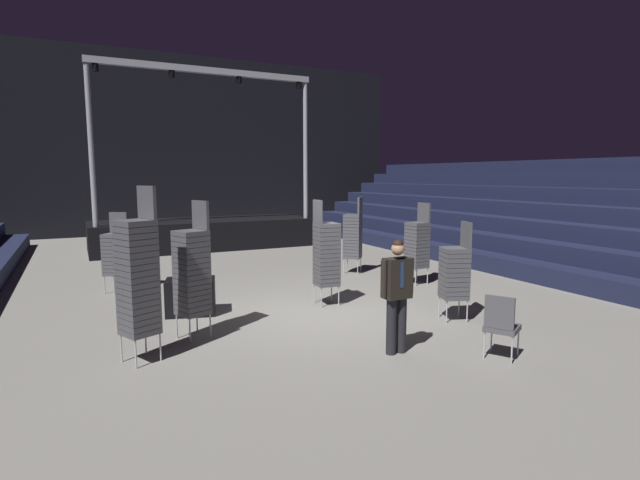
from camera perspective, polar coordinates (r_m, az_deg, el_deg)
ground_plane at (r=9.60m, az=-0.00°, el=-8.63°), size 22.00×30.00×0.10m
arena_end_wall at (r=23.66m, az=-16.65°, el=10.53°), size 22.00×0.30×8.00m
bleacher_bank_right at (r=15.57m, az=27.00°, el=2.84°), size 5.25×24.00×3.15m
stage_riser at (r=18.36m, az=-13.33°, el=1.08°), size 7.70×2.68×6.16m
man_with_tie at (r=7.29m, az=8.95°, el=-5.73°), size 0.57×0.24×1.70m
chair_stack_front_left at (r=13.23m, az=3.84°, el=0.57°), size 0.62×0.62×2.05m
chair_stack_front_right at (r=12.09m, az=11.22°, el=-0.41°), size 0.47×0.47×1.96m
chair_stack_mid_left at (r=9.21m, az=15.37°, el=-3.51°), size 0.56×0.56×1.79m
chair_stack_mid_right at (r=8.10m, az=-14.61°, el=-3.47°), size 0.57×0.57×2.22m
chair_stack_mid_centre at (r=11.92m, az=-22.61°, el=-1.37°), size 0.61×0.61×1.79m
chair_stack_rear_left at (r=7.29m, az=-20.38°, el=-3.89°), size 0.58×0.58×2.48m
chair_stack_rear_right at (r=9.92m, az=0.73°, el=-1.49°), size 0.48×0.48×2.14m
equipment_road_case at (r=9.68m, az=-14.76°, el=-6.36°), size 1.03×0.82×0.68m
loose_chair_near_man at (r=7.54m, az=20.26°, el=-9.01°), size 0.60×0.60×0.95m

